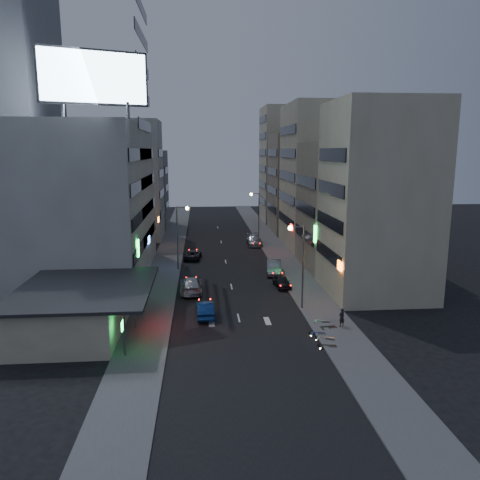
{
  "coord_description": "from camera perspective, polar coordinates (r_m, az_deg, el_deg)",
  "views": [
    {
      "loc": [
        -3.28,
        -36.38,
        15.05
      ],
      "look_at": [
        1.09,
        15.51,
        5.02
      ],
      "focal_mm": 35.0,
      "sensor_mm": 36.0,
      "label": 1
    }
  ],
  "objects": [
    {
      "name": "sidewalk_left",
      "position": [
        68.21,
        -8.67,
        -1.92
      ],
      "size": [
        4.0,
        120.0,
        0.12
      ],
      "primitive_type": "cube",
      "color": "#4C4C4F",
      "rests_on": "ground"
    },
    {
      "name": "parked_car_right_mid",
      "position": [
        58.02,
        4.14,
        -3.33
      ],
      "size": [
        2.36,
        5.14,
        1.63
      ],
      "primitive_type": "imported",
      "rotation": [
        0.0,
        0.0,
        -0.13
      ],
      "color": "#919299",
      "rests_on": "ground"
    },
    {
      "name": "road_car_silver",
      "position": [
        50.73,
        -6.02,
        -5.45
      ],
      "size": [
        2.43,
        5.7,
        1.64
      ],
      "primitive_type": "imported",
      "rotation": [
        0.0,
        0.0,
        3.17
      ],
      "color": "#AEB1B7",
      "rests_on": "ground"
    },
    {
      "name": "scooter_blue",
      "position": [
        40.15,
        10.36,
        -10.31
      ],
      "size": [
        0.8,
        1.78,
        1.05
      ],
      "primitive_type": null,
      "rotation": [
        0.0,
        0.0,
        1.43
      ],
      "color": "navy",
      "rests_on": "sidewalk_right"
    },
    {
      "name": "parked_car_right_near",
      "position": [
        52.5,
        5.13,
        -5.07
      ],
      "size": [
        1.84,
        3.91,
        1.29
      ],
      "primitive_type": "imported",
      "rotation": [
        0.0,
        0.0,
        0.08
      ],
      "color": "#222227",
      "rests_on": "ground"
    },
    {
      "name": "far_right_a",
      "position": [
        88.6,
        7.48,
        6.89
      ],
      "size": [
        11.0,
        12.0,
        18.0
      ],
      "primitive_type": "cube",
      "color": "gray",
      "rests_on": "ground"
    },
    {
      "name": "shophouse_near",
      "position": [
        50.57,
        16.46,
        4.72
      ],
      "size": [
        10.0,
        11.0,
        20.0
      ],
      "primitive_type": "cube",
      "color": "beige",
      "rests_on": "ground"
    },
    {
      "name": "street_lamp_right_near",
      "position": [
        44.43,
        7.23,
        -1.78
      ],
      "size": [
        1.6,
        0.44,
        8.02
      ],
      "color": "#595B60",
      "rests_on": "sidewalk_right"
    },
    {
      "name": "scooter_silver_a",
      "position": [
        39.12,
        11.55,
        -10.8
      ],
      "size": [
        1.41,
        2.09,
        1.22
      ],
      "primitive_type": null,
      "rotation": [
        0.0,
        0.0,
        1.16
      ],
      "color": "#A9ACB1",
      "rests_on": "sidewalk_right"
    },
    {
      "name": "far_right_b",
      "position": [
        102.26,
        6.13,
        9.13
      ],
      "size": [
        12.0,
        12.0,
        24.0
      ],
      "primitive_type": "cube",
      "color": "beige",
      "rests_on": "ground"
    },
    {
      "name": "far_left_a",
      "position": [
        82.45,
        -13.44,
        7.09
      ],
      "size": [
        11.0,
        10.0,
        20.0
      ],
      "primitive_type": "cube",
      "color": "#B4B4AF",
      "rests_on": "ground"
    },
    {
      "name": "white_building",
      "position": [
        58.34,
        -18.45,
        4.39
      ],
      "size": [
        14.0,
        24.0,
        18.0
      ],
      "primitive_type": "cube",
      "color": "#B4B4AF",
      "rests_on": "ground"
    },
    {
      "name": "scooter_black_a",
      "position": [
        37.88,
        11.71,
        -11.63
      ],
      "size": [
        0.92,
        1.91,
        1.12
      ],
      "primitive_type": null,
      "rotation": [
        0.0,
        0.0,
        1.39
      ],
      "color": "black",
      "rests_on": "sidewalk_right"
    },
    {
      "name": "street_lamp_left",
      "position": [
        59.24,
        -7.29,
        1.4
      ],
      "size": [
        1.6,
        0.44,
        8.02
      ],
      "color": "#595B60",
      "rests_on": "sidewalk_left"
    },
    {
      "name": "parked_car_right_far",
      "position": [
        75.27,
        1.77,
        -0.02
      ],
      "size": [
        2.33,
        5.58,
        1.61
      ],
      "primitive_type": "imported",
      "rotation": [
        0.0,
        0.0,
        -0.01
      ],
      "color": "#9C9DA4",
      "rests_on": "ground"
    },
    {
      "name": "billboard",
      "position": [
        47.82,
        -17.4,
        18.37
      ],
      "size": [
        9.52,
        3.75,
        6.2
      ],
      "rotation": [
        0.0,
        0.0,
        0.35
      ],
      "color": "#595B60",
      "rests_on": "white_building"
    },
    {
      "name": "street_lamp_right_far",
      "position": [
        77.54,
        2.03,
        3.71
      ],
      "size": [
        1.6,
        0.44,
        8.02
      ],
      "color": "#595B60",
      "rests_on": "sidewalk_right"
    },
    {
      "name": "shophouse_mid",
      "position": [
        61.73,
        12.96,
        4.06
      ],
      "size": [
        11.0,
        12.0,
        16.0
      ],
      "primitive_type": "cube",
      "color": "gray",
      "rests_on": "ground"
    },
    {
      "name": "road_car_blue",
      "position": [
        43.41,
        -4.29,
        -8.42
      ],
      "size": [
        1.66,
        4.35,
        1.42
      ],
      "primitive_type": "imported",
      "rotation": [
        0.0,
        0.0,
        3.18
      ],
      "color": "navy",
      "rests_on": "ground"
    },
    {
      "name": "shophouse_far",
      "position": [
        73.79,
        9.62,
        7.6
      ],
      "size": [
        10.0,
        14.0,
        22.0
      ],
      "primitive_type": "cube",
      "color": "beige",
      "rests_on": "ground"
    },
    {
      "name": "scooter_black_b",
      "position": [
        41.72,
        11.47,
        -9.4
      ],
      "size": [
        0.89,
        2.06,
        1.22
      ],
      "primitive_type": null,
      "rotation": [
        0.0,
        0.0,
        1.68
      ],
      "color": "black",
      "rests_on": "sidewalk_right"
    },
    {
      "name": "ground",
      "position": [
        39.5,
        0.31,
        -11.49
      ],
      "size": [
        180.0,
        180.0,
        0.0
      ],
      "primitive_type": "plane",
      "color": "black",
      "rests_on": "ground"
    },
    {
      "name": "scooter_silver_b",
      "position": [
        42.71,
        10.93,
        -8.92
      ],
      "size": [
        1.2,
        2.05,
        1.19
      ],
      "primitive_type": null,
      "rotation": [
        0.0,
        0.0,
        1.27
      ],
      "color": "#B5B7BE",
      "rests_on": "sidewalk_right"
    },
    {
      "name": "person",
      "position": [
        41.62,
        12.29,
        -9.2
      ],
      "size": [
        0.7,
        0.6,
        1.61
      ],
      "primitive_type": "imported",
      "rotation": [
        0.0,
        0.0,
        3.6
      ],
      "color": "black",
      "rests_on": "sidewalk_right"
    },
    {
      "name": "parked_car_left",
      "position": [
        65.93,
        -5.79,
        -1.78
      ],
      "size": [
        2.68,
        4.87,
        1.29
      ],
      "primitive_type": "imported",
      "rotation": [
        0.0,
        0.0,
        3.02
      ],
      "color": "#29282D",
      "rests_on": "ground"
    },
    {
      "name": "food_court",
      "position": [
        41.91,
        -19.43,
        -7.91
      ],
      "size": [
        11.0,
        13.0,
        3.88
      ],
      "color": "beige",
      "rests_on": "ground"
    },
    {
      "name": "grey_tower",
      "position": [
        63.61,
        -26.32,
        11.55
      ],
      "size": [
        10.0,
        14.0,
        34.0
      ],
      "primitive_type": "cube",
      "color": "slate",
      "rests_on": "ground"
    },
    {
      "name": "far_left_b",
      "position": [
        95.53,
        -12.53,
        6.11
      ],
      "size": [
        12.0,
        10.0,
        15.0
      ],
      "primitive_type": "cube",
      "color": "slate",
      "rests_on": "ground"
    },
    {
      "name": "sidewalk_right",
      "position": [
        68.98,
        4.71,
        -1.69
      ],
      "size": [
        4.0,
        120.0,
        0.12
      ],
      "primitive_type": "cube",
      "color": "#4C4C4F",
      "rests_on": "ground"
    }
  ]
}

